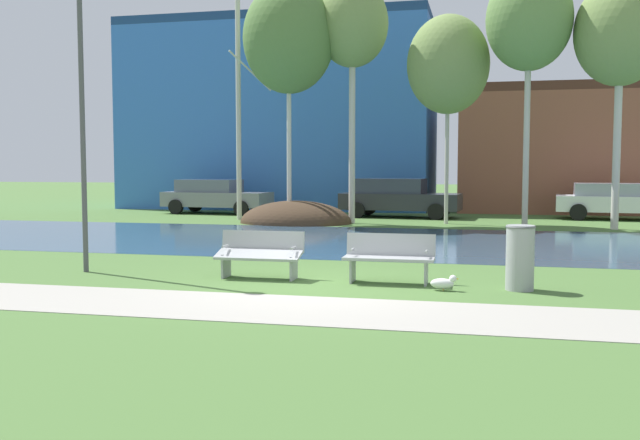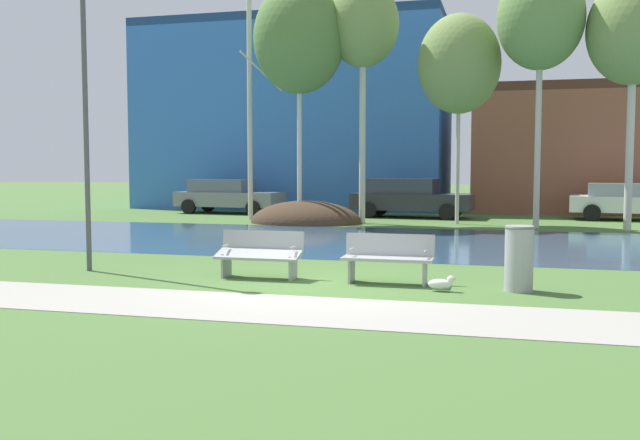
% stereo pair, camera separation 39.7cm
% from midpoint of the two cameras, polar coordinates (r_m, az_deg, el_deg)
% --- Properties ---
extents(ground_plane, '(120.00, 120.00, 0.00)m').
position_cam_midpoint_polar(ground_plane, '(22.02, 5.18, -1.05)').
color(ground_plane, '#476B33').
extents(paved_path_strip, '(60.00, 2.03, 0.01)m').
position_cam_midpoint_polar(paved_path_strip, '(10.35, -4.08, -7.18)').
color(paved_path_strip, '#9E998E').
rests_on(paved_path_strip, ground).
extents(river_band, '(80.00, 8.41, 0.01)m').
position_cam_midpoint_polar(river_band, '(19.58, 4.18, -1.71)').
color(river_band, '#33516B').
rests_on(river_band, ground).
extents(soil_mound, '(4.14, 3.10, 1.65)m').
position_cam_midpoint_polar(soil_mound, '(25.75, -2.43, -0.25)').
color(soil_mound, '#423021').
rests_on(soil_mound, ground).
extents(bench_left, '(1.60, 0.56, 0.87)m').
position_cam_midpoint_polar(bench_left, '(13.10, -5.75, -2.68)').
color(bench_left, '#9EA0A3').
rests_on(bench_left, ground).
extents(bench_right, '(1.60, 0.56, 0.87)m').
position_cam_midpoint_polar(bench_right, '(12.54, 4.74, -2.99)').
color(bench_right, '#9EA0A3').
rests_on(bench_right, ground).
extents(trash_bin, '(0.49, 0.49, 1.09)m').
position_cam_midpoint_polar(trash_bin, '(12.20, 15.01, -2.89)').
color(trash_bin, '#999B9E').
rests_on(trash_bin, ground).
extents(seagull, '(0.47, 0.18, 0.27)m').
position_cam_midpoint_polar(seagull, '(11.92, 9.06, -5.06)').
color(seagull, white).
rests_on(seagull, ground).
extents(streetlamp, '(0.32, 0.32, 5.98)m').
position_cam_midpoint_polar(streetlamp, '(14.66, -19.55, 11.38)').
color(streetlamp, '#4C4C51').
rests_on(streetlamp, ground).
extents(birch_far_left, '(1.49, 2.41, 8.94)m').
position_cam_midpoint_polar(birch_far_left, '(27.57, -6.99, 9.47)').
color(birch_far_left, beige).
rests_on(birch_far_left, ground).
extents(birch_left, '(3.29, 3.29, 8.62)m').
position_cam_midpoint_polar(birch_left, '(25.98, -3.00, 14.48)').
color(birch_left, beige).
rests_on(birch_left, ground).
extents(birch_center_left, '(2.58, 2.58, 9.18)m').
position_cam_midpoint_polar(birch_center_left, '(26.11, 2.19, 15.48)').
color(birch_center_left, beige).
rests_on(birch_center_left, ground).
extents(birch_center, '(2.93, 2.93, 7.45)m').
position_cam_midpoint_polar(birch_center, '(25.99, 9.90, 12.30)').
color(birch_center, '#BCB7A8').
rests_on(birch_center, ground).
extents(birch_center_right, '(2.83, 2.83, 8.91)m').
position_cam_midpoint_polar(birch_center_right, '(25.19, 16.14, 15.29)').
color(birch_center_right, beige).
rests_on(birch_center_right, ground).
extents(birch_right, '(2.90, 2.90, 8.22)m').
position_cam_midpoint_polar(birch_right, '(25.32, 22.76, 13.81)').
color(birch_right, beige).
rests_on(birch_right, ground).
extents(parked_van_nearest_grey, '(4.84, 2.27, 1.49)m').
position_cam_midpoint_polar(parked_van_nearest_grey, '(31.16, -8.88, 1.96)').
color(parked_van_nearest_grey, slate).
rests_on(parked_van_nearest_grey, ground).
extents(parked_sedan_second_dark, '(4.92, 2.34, 1.58)m').
position_cam_midpoint_polar(parked_sedan_second_dark, '(28.69, 5.93, 1.85)').
color(parked_sedan_second_dark, '#282B30').
rests_on(parked_sedan_second_dark, ground).
extents(parked_hatch_third_white, '(4.94, 2.38, 1.41)m').
position_cam_midpoint_polar(parked_hatch_third_white, '(29.53, 22.68, 1.48)').
color(parked_hatch_third_white, silver).
rests_on(parked_hatch_third_white, ground).
extents(building_blue_store, '(15.04, 7.37, 9.22)m').
position_cam_midpoint_polar(building_blue_store, '(36.27, -3.29, 8.38)').
color(building_blue_store, '#3870C6').
rests_on(building_blue_store, ground).
extents(building_brick_low, '(14.22, 9.43, 5.69)m').
position_cam_midpoint_polar(building_brick_low, '(36.48, 22.34, 5.26)').
color(building_brick_low, brown).
rests_on(building_brick_low, ground).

